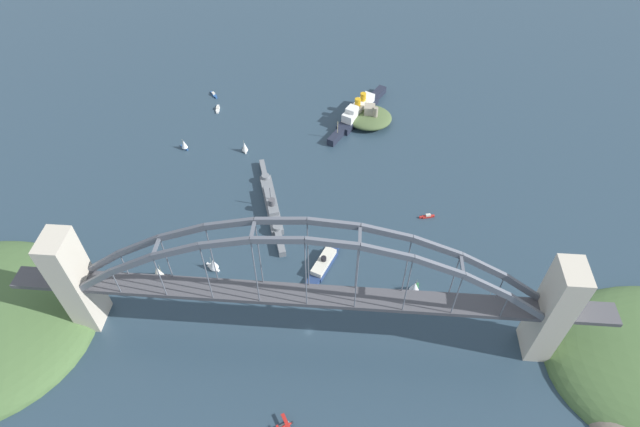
% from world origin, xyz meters
% --- Properties ---
extents(ground_plane, '(1400.00, 1400.00, 0.00)m').
position_xyz_m(ground_plane, '(0.00, 0.00, 0.00)').
color(ground_plane, '#283D4C').
extents(harbor_arch_bridge, '(293.36, 17.90, 82.49)m').
position_xyz_m(harbor_arch_bridge, '(0.00, -0.00, 35.07)').
color(harbor_arch_bridge, beige).
rests_on(harbor_arch_bridge, ground).
extents(ocean_liner, '(45.06, 78.53, 18.02)m').
position_xyz_m(ocean_liner, '(21.62, 194.34, 5.48)').
color(ocean_liner, '#1E2333').
rests_on(ocean_liner, ground).
extents(naval_cruiser, '(29.10, 84.06, 17.27)m').
position_xyz_m(naval_cruiser, '(-32.61, 89.74, 3.11)').
color(naval_cruiser, slate).
rests_on(naval_cruiser, ground).
extents(harbor_ferry_steamer, '(20.33, 37.94, 8.17)m').
position_xyz_m(harbor_ferry_steamer, '(4.65, 43.70, 2.51)').
color(harbor_ferry_steamer, navy).
rests_on(harbor_ferry_steamer, ground).
extents(fort_island_mid_harbor, '(35.39, 32.31, 16.00)m').
position_xyz_m(fort_island_mid_harbor, '(30.06, 188.01, 4.73)').
color(fort_island_mid_harbor, '#4C6038').
rests_on(fort_island_mid_harbor, ground).
extents(seaplane_taxiing_near_bridge, '(8.98, 10.58, 4.84)m').
position_xyz_m(seaplane_taxiing_near_bridge, '(-6.03, -51.59, 2.11)').
color(seaplane_taxiing_near_bridge, '#B7B7B2').
rests_on(seaplane_taxiing_near_bridge, ground).
extents(small_boat_0, '(7.79, 9.96, 2.31)m').
position_xyz_m(small_boat_0, '(-98.93, 215.55, 0.83)').
color(small_boat_0, '#234C8C').
rests_on(small_boat_0, ground).
extents(small_boat_1, '(5.44, 8.87, 10.63)m').
position_xyz_m(small_boat_1, '(97.35, 23.66, 4.93)').
color(small_boat_1, gold).
rests_on(small_boat_1, ground).
extents(small_boat_2, '(9.97, 6.81, 11.47)m').
position_xyz_m(small_boat_2, '(-89.46, 28.64, 5.32)').
color(small_boat_2, black).
rests_on(small_boat_2, ground).
extents(small_boat_3, '(7.67, 9.89, 9.23)m').
position_xyz_m(small_boat_3, '(56.98, 29.86, 4.25)').
color(small_boat_3, '#2D6B3D').
rests_on(small_boat_3, ground).
extents(small_boat_4, '(5.73, 7.94, 9.26)m').
position_xyz_m(small_boat_4, '(-60.06, 145.27, 4.28)').
color(small_boat_4, silver).
rests_on(small_boat_4, ground).
extents(small_boat_5, '(3.77, 11.13, 2.28)m').
position_xyz_m(small_boat_5, '(-91.28, 195.56, 0.84)').
color(small_boat_5, silver).
rests_on(small_boat_5, ground).
extents(small_boat_6, '(7.46, 6.57, 8.33)m').
position_xyz_m(small_boat_6, '(-104.98, 145.14, 3.94)').
color(small_boat_6, '#234C8C').
rests_on(small_boat_6, ground).
extents(small_boat_7, '(9.33, 7.57, 9.25)m').
position_xyz_m(small_boat_7, '(-59.39, 37.35, 4.26)').
color(small_boat_7, silver).
rests_on(small_boat_7, ground).
extents(small_boat_8, '(10.02, 3.45, 2.59)m').
position_xyz_m(small_boat_8, '(68.61, 88.50, 0.93)').
color(small_boat_8, '#B2231E').
rests_on(small_boat_8, ground).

